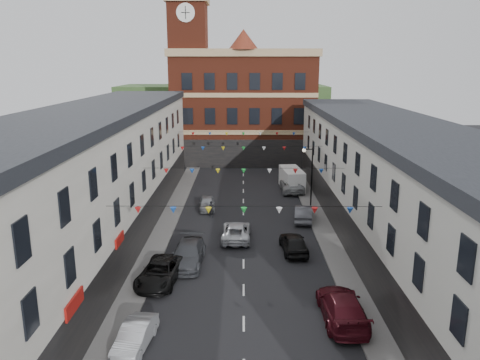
{
  "coord_description": "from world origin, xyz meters",
  "views": [
    {
      "loc": [
        -0.06,
        -31.24,
        13.98
      ],
      "look_at": [
        -0.31,
        8.03,
        4.26
      ],
      "focal_mm": 35.0,
      "sensor_mm": 36.0,
      "label": 1
    }
  ],
  "objects_px": {
    "car_left_d": "(188,254)",
    "car_left_e": "(207,203)",
    "street_lamp": "(309,169)",
    "moving_car": "(236,231)",
    "white_van": "(292,179)",
    "car_right_f": "(292,185)",
    "car_left_c": "(160,272)",
    "pedestrian": "(211,209)",
    "car_right_d": "(294,243)",
    "car_left_b": "(135,336)",
    "car_right_e": "(303,213)",
    "car_right_c": "(342,307)"
  },
  "relations": [
    {
      "from": "car_left_d",
      "to": "car_right_c",
      "type": "xyz_separation_m",
      "value": [
        9.49,
        -7.59,
        0.04
      ]
    },
    {
      "from": "car_left_b",
      "to": "car_left_d",
      "type": "height_order",
      "value": "car_left_d"
    },
    {
      "from": "car_left_b",
      "to": "car_right_d",
      "type": "height_order",
      "value": "car_right_d"
    },
    {
      "from": "car_right_d",
      "to": "pedestrian",
      "type": "distance_m",
      "value": 10.81
    },
    {
      "from": "car_left_b",
      "to": "car_left_e",
      "type": "distance_m",
      "value": 23.39
    },
    {
      "from": "car_right_f",
      "to": "moving_car",
      "type": "height_order",
      "value": "car_right_f"
    },
    {
      "from": "moving_car",
      "to": "pedestrian",
      "type": "distance_m",
      "value": 6.17
    },
    {
      "from": "street_lamp",
      "to": "car_left_e",
      "type": "height_order",
      "value": "street_lamp"
    },
    {
      "from": "car_right_d",
      "to": "pedestrian",
      "type": "xyz_separation_m",
      "value": [
        -6.83,
        8.38,
        0.03
      ]
    },
    {
      "from": "car_right_d",
      "to": "car_left_b",
      "type": "bearing_deg",
      "value": 49.04
    },
    {
      "from": "car_left_e",
      "to": "pedestrian",
      "type": "height_order",
      "value": "pedestrian"
    },
    {
      "from": "car_left_e",
      "to": "car_right_f",
      "type": "relative_size",
      "value": 0.72
    },
    {
      "from": "car_right_f",
      "to": "car_left_e",
      "type": "bearing_deg",
      "value": 35.55
    },
    {
      "from": "car_left_b",
      "to": "moving_car",
      "type": "bearing_deg",
      "value": 79.26
    },
    {
      "from": "car_left_d",
      "to": "street_lamp",
      "type": "bearing_deg",
      "value": 55.01
    },
    {
      "from": "pedestrian",
      "to": "moving_car",
      "type": "bearing_deg",
      "value": -56.59
    },
    {
      "from": "car_right_d",
      "to": "moving_car",
      "type": "bearing_deg",
      "value": -35.58
    },
    {
      "from": "car_left_c",
      "to": "car_left_e",
      "type": "bearing_deg",
      "value": 90.22
    },
    {
      "from": "car_left_b",
      "to": "car_right_e",
      "type": "distance_m",
      "value": 22.75
    },
    {
      "from": "car_right_e",
      "to": "pedestrian",
      "type": "relative_size",
      "value": 2.81
    },
    {
      "from": "car_left_d",
      "to": "car_right_c",
      "type": "height_order",
      "value": "car_right_c"
    },
    {
      "from": "car_right_d",
      "to": "pedestrian",
      "type": "height_order",
      "value": "pedestrian"
    },
    {
      "from": "car_left_e",
      "to": "moving_car",
      "type": "xyz_separation_m",
      "value": [
        3.01,
        -8.14,
        0.05
      ]
    },
    {
      "from": "car_left_d",
      "to": "car_right_e",
      "type": "height_order",
      "value": "car_left_d"
    },
    {
      "from": "car_right_d",
      "to": "white_van",
      "type": "distance_m",
      "value": 18.85
    },
    {
      "from": "car_left_c",
      "to": "car_left_d",
      "type": "relative_size",
      "value": 0.96
    },
    {
      "from": "car_right_c",
      "to": "car_left_d",
      "type": "bearing_deg",
      "value": -39.07
    },
    {
      "from": "street_lamp",
      "to": "car_left_b",
      "type": "xyz_separation_m",
      "value": [
        -12.05,
        -24.26,
        -3.26
      ]
    },
    {
      "from": "car_right_f",
      "to": "moving_car",
      "type": "relative_size",
      "value": 1.05
    },
    {
      "from": "car_left_b",
      "to": "moving_car",
      "type": "distance_m",
      "value": 15.95
    },
    {
      "from": "car_right_d",
      "to": "white_van",
      "type": "bearing_deg",
      "value": -99.47
    },
    {
      "from": "car_left_c",
      "to": "pedestrian",
      "type": "xyz_separation_m",
      "value": [
        2.5,
        13.52,
        0.07
      ]
    },
    {
      "from": "car_right_c",
      "to": "moving_car",
      "type": "bearing_deg",
      "value": -64.42
    },
    {
      "from": "car_left_e",
      "to": "white_van",
      "type": "xyz_separation_m",
      "value": [
        9.17,
        7.93,
        0.53
      ]
    },
    {
      "from": "car_left_d",
      "to": "white_van",
      "type": "bearing_deg",
      "value": 67.48
    },
    {
      "from": "pedestrian",
      "to": "car_right_c",
      "type": "bearing_deg",
      "value": -54.54
    },
    {
      "from": "car_left_d",
      "to": "pedestrian",
      "type": "relative_size",
      "value": 3.4
    },
    {
      "from": "car_left_b",
      "to": "white_van",
      "type": "xyz_separation_m",
      "value": [
        11.07,
        31.24,
        0.53
      ]
    },
    {
      "from": "car_right_c",
      "to": "car_right_f",
      "type": "height_order",
      "value": "car_right_c"
    },
    {
      "from": "car_left_b",
      "to": "car_right_d",
      "type": "bearing_deg",
      "value": 60.39
    },
    {
      "from": "car_right_e",
      "to": "white_van",
      "type": "height_order",
      "value": "white_van"
    },
    {
      "from": "white_van",
      "to": "car_right_e",
      "type": "bearing_deg",
      "value": -96.93
    },
    {
      "from": "car_right_f",
      "to": "car_left_d",
      "type": "bearing_deg",
      "value": 63.49
    },
    {
      "from": "car_left_c",
      "to": "car_left_e",
      "type": "distance_m",
      "value": 16.09
    },
    {
      "from": "car_left_d",
      "to": "car_left_e",
      "type": "distance_m",
      "value": 13.05
    },
    {
      "from": "car_right_e",
      "to": "car_right_f",
      "type": "height_order",
      "value": "car_right_e"
    },
    {
      "from": "street_lamp",
      "to": "car_right_f",
      "type": "height_order",
      "value": "street_lamp"
    },
    {
      "from": "car_right_d",
      "to": "car_right_e",
      "type": "distance_m",
      "value": 7.62
    },
    {
      "from": "street_lamp",
      "to": "moving_car",
      "type": "bearing_deg",
      "value": -128.17
    },
    {
      "from": "car_left_d",
      "to": "car_right_f",
      "type": "relative_size",
      "value": 1.02
    }
  ]
}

